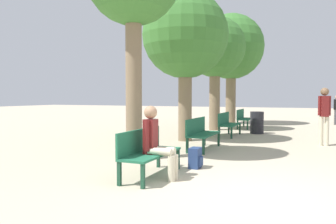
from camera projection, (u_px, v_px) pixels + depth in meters
ground_plane at (251, 196)px, 4.91m from camera, size 80.00×80.00×0.00m
bench_row_0 at (147, 149)px, 6.08m from camera, size 0.53×1.65×0.87m
bench_row_1 at (201, 131)px, 9.16m from camera, size 0.53×1.65×0.87m
bench_row_2 at (227, 123)px, 12.25m from camera, size 0.53×1.65×0.87m
bench_row_3 at (243, 117)px, 15.33m from camera, size 0.53×1.65×0.87m
tree_row_1 at (185, 37)px, 10.82m from camera, size 2.85×2.85×4.94m
tree_row_2 at (215, 48)px, 14.31m from camera, size 2.66×2.66×4.98m
tree_row_3 at (231, 48)px, 17.32m from camera, size 3.44×3.44×5.84m
person_seated at (156, 140)px, 5.89m from camera, size 0.63×0.36×1.32m
backpack at (195, 158)px, 6.78m from camera, size 0.24×0.31×0.42m
pedestrian_near at (324, 113)px, 9.82m from camera, size 0.35×0.28×1.75m
trash_bin at (257, 123)px, 13.05m from camera, size 0.53×0.53×0.88m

